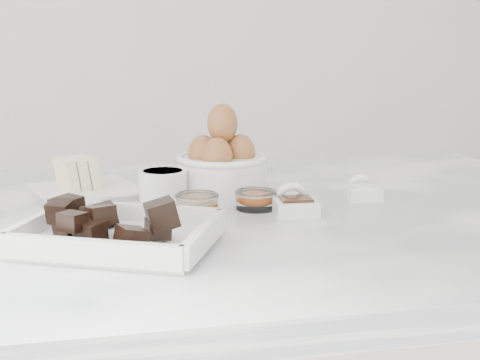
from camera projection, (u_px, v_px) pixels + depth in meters
name	position (u px, v px, depth m)	size (l,w,h in m)	color
marble_slab	(231.00, 224.00, 1.00)	(1.20, 0.80, 0.04)	white
chocolate_dish	(118.00, 228.00, 0.82)	(0.29, 0.26, 0.06)	white
butter_plate	(85.00, 183.00, 1.09)	(0.20, 0.20, 0.06)	white
sugar_ramekin	(163.00, 183.00, 1.07)	(0.08, 0.08, 0.05)	white
egg_bowl	(222.00, 163.00, 1.12)	(0.15, 0.15, 0.15)	white
honey_bowl	(197.00, 203.00, 0.99)	(0.07, 0.07, 0.03)	white
zest_bowl	(256.00, 199.00, 1.01)	(0.07, 0.07, 0.03)	white
vanilla_spoon	(295.00, 204.00, 0.98)	(0.07, 0.08, 0.05)	white
salt_spoon	(363.00, 191.00, 1.07)	(0.06, 0.07, 0.04)	white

